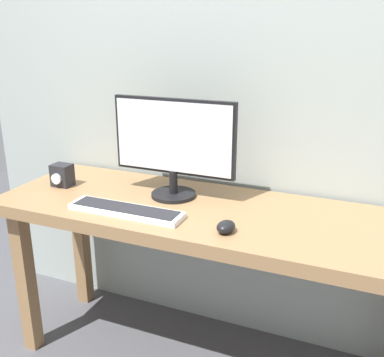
{
  "coord_description": "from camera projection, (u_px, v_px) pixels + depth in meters",
  "views": [
    {
      "loc": [
        0.61,
        -1.57,
        1.46
      ],
      "look_at": [
        -0.05,
        0.0,
        0.89
      ],
      "focal_mm": 41.85,
      "sensor_mm": 36.0,
      "label": 1
    }
  ],
  "objects": [
    {
      "name": "wall_back",
      "position": [
        235.0,
        18.0,
        1.88
      ],
      "size": [
        2.74,
        0.04,
        3.0
      ],
      "primitive_type": "cube",
      "color": "#9EA8A3",
      "rests_on": "ground_plane"
    },
    {
      "name": "desk",
      "position": [
        203.0,
        229.0,
        1.85
      ],
      "size": [
        1.76,
        0.6,
        0.77
      ],
      "color": "#936D47",
      "rests_on": "ground_plane"
    },
    {
      "name": "monitor",
      "position": [
        174.0,
        144.0,
        1.88
      ],
      "size": [
        0.54,
        0.19,
        0.42
      ],
      "color": "black",
      "rests_on": "desk"
    },
    {
      "name": "keyboard_primary",
      "position": [
        126.0,
        210.0,
        1.76
      ],
      "size": [
        0.48,
        0.11,
        0.03
      ],
      "color": "silver",
      "rests_on": "desk"
    },
    {
      "name": "mouse",
      "position": [
        226.0,
        227.0,
        1.6
      ],
      "size": [
        0.07,
        0.09,
        0.04
      ],
      "primitive_type": "ellipsoid",
      "rotation": [
        0.0,
        0.0,
        -0.14
      ],
      "color": "black",
      "rests_on": "desk"
    },
    {
      "name": "audio_controller",
      "position": [
        62.0,
        175.0,
        2.05
      ],
      "size": [
        0.09,
        0.08,
        0.1
      ],
      "color": "#232328",
      "rests_on": "desk"
    }
  ]
}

